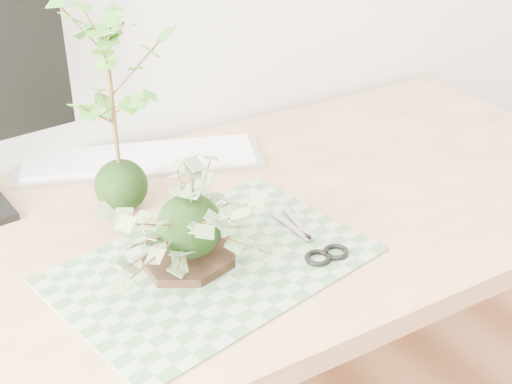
# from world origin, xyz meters

# --- Properties ---
(desk) EXTENTS (1.60, 0.70, 0.74)m
(desk) POSITION_xyz_m (-0.03, 1.23, 0.65)
(desk) COLOR tan
(desk) RESTS_ON ground_plane
(cutting_mat) EXTENTS (0.53, 0.40, 0.00)m
(cutting_mat) POSITION_xyz_m (-0.09, 1.13, 0.74)
(cutting_mat) COLOR #476E46
(cutting_mat) RESTS_ON desk
(stone_dish) EXTENTS (0.21, 0.21, 0.01)m
(stone_dish) POSITION_xyz_m (-0.11, 1.15, 0.75)
(stone_dish) COLOR black
(stone_dish) RESTS_ON cutting_mat
(ivy_kokedama) EXTENTS (0.31, 0.31, 0.20)m
(ivy_kokedama) POSITION_xyz_m (-0.11, 1.15, 0.86)
(ivy_kokedama) COLOR black
(ivy_kokedama) RESTS_ON stone_dish
(maple_kokedama) EXTENTS (0.26, 0.26, 0.39)m
(maple_kokedama) POSITION_xyz_m (-0.14, 1.36, 1.01)
(maple_kokedama) COLOR black
(maple_kokedama) RESTS_ON desk
(keyboard) EXTENTS (0.50, 0.30, 0.02)m
(keyboard) POSITION_xyz_m (-0.05, 1.51, 0.75)
(keyboard) COLOR #AEAEB3
(keyboard) RESTS_ON desk
(scissors) EXTENTS (0.08, 0.17, 0.01)m
(scissors) POSITION_xyz_m (0.08, 1.07, 0.75)
(scissors) COLOR #9696A0
(scissors) RESTS_ON cutting_mat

